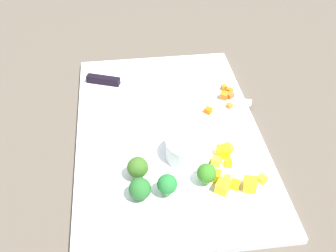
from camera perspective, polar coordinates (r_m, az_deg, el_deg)
The scene contains 25 objects.
ground_plane at distance 0.80m, azimuth 0.00°, elevation -1.20°, with size 4.00×4.00×0.00m, color brown.
cutting_board at distance 0.80m, azimuth 0.00°, elevation -0.88°, with size 0.54×0.35×0.01m, color white.
prep_bowl at distance 0.73m, azimuth 2.89°, elevation -3.13°, with size 0.08×0.08×0.04m, color white.
chef_knife at distance 0.90m, azimuth -3.59°, elevation 5.46°, with size 0.15×0.34×0.02m.
carrot_dice_0 at distance 0.84m, azimuth 5.57°, elevation 2.12°, with size 0.01×0.01×0.01m, color orange.
carrot_dice_1 at distance 0.91m, azimuth 7.73°, elevation 5.27°, with size 0.01×0.01×0.01m, color orange.
carrot_dice_2 at distance 0.89m, azimuth 7.93°, elevation 4.37°, with size 0.01×0.01×0.01m, color orange.
carrot_dice_3 at distance 0.90m, azimuth 8.47°, elevation 4.84°, with size 0.01×0.01×0.01m, color orange.
carrot_dice_4 at distance 0.86m, azimuth 8.48°, elevation 2.79°, with size 0.01×0.01×0.01m, color orange.
carrot_dice_5 at distance 0.88m, azimuth 8.52°, elevation 4.12°, with size 0.01×0.01×0.01m, color orange.
carrot_dice_6 at distance 0.87m, azimuth 7.70°, elevation 4.05°, with size 0.02×0.01×0.02m, color orange.
pepper_dice_0 at distance 0.74m, azimuth 7.61°, elevation -3.54°, with size 0.02×0.02×0.02m, color yellow.
pepper_dice_1 at distance 0.69m, azimuth 11.17°, elevation -7.88°, with size 0.02×0.02×0.02m, color yellow.
pepper_dice_2 at distance 0.73m, azimuth 6.64°, elevation -4.84°, with size 0.01×0.02×0.01m, color yellow.
pepper_dice_3 at distance 0.68m, azimuth 7.55°, elevation -8.30°, with size 0.02×0.02×0.02m, color yellow.
pepper_dice_4 at distance 0.69m, azimuth 9.23°, elevation -7.97°, with size 0.02×0.01×0.01m, color yellow.
pepper_dice_5 at distance 0.75m, azimuth 8.15°, elevation -3.07°, with size 0.02×0.02×0.01m, color yellow.
pepper_dice_6 at distance 0.73m, azimuth 8.30°, elevation -5.08°, with size 0.01×0.01×0.01m, color yellow.
pepper_dice_7 at distance 0.71m, azimuth 12.85°, elevation -7.14°, with size 0.01×0.01×0.01m, color yellow.
pepper_dice_8 at distance 0.70m, azimuth 6.55°, elevation -6.82°, with size 0.02×0.02×0.02m, color yellow.
pepper_dice_9 at distance 0.70m, azimuth 8.13°, elevation -7.19°, with size 0.01×0.01×0.01m, color yellow.
broccoli_floret_0 at distance 0.68m, azimuth 5.34°, elevation -6.53°, with size 0.03×0.03×0.04m.
broccoli_floret_1 at distance 0.66m, azimuth -0.11°, elevation -8.06°, with size 0.03×0.03×0.04m.
broccoli_floret_2 at distance 0.66m, azimuth -3.88°, elevation -8.65°, with size 0.04×0.04×0.04m.
broccoli_floret_3 at distance 0.69m, azimuth -4.19°, elevation -5.75°, with size 0.04×0.04×0.04m.
Camera 1 is at (0.60, -0.08, 0.53)m, focal length 44.29 mm.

